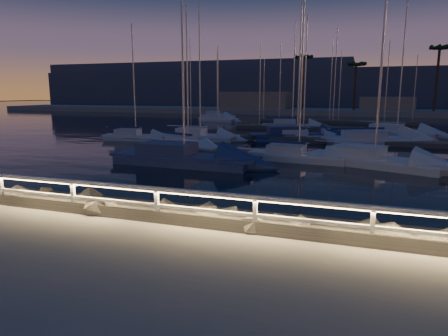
{
  "coord_description": "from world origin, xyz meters",
  "views": [
    {
      "loc": [
        3.58,
        -10.12,
        3.79
      ],
      "look_at": [
        -1.27,
        4.0,
        0.95
      ],
      "focal_mm": 32.0,
      "sensor_mm": 36.0,
      "label": 1
    }
  ],
  "objects_px": {
    "sailboat_b": "(296,155)",
    "sailboat_i": "(217,119)",
    "sailboat_g": "(295,135)",
    "sailboat_l": "(395,131)",
    "sailboat_d": "(371,159)",
    "sailboat_c": "(181,157)",
    "guard_rail": "(218,202)",
    "sailboat_e": "(134,136)",
    "sailboat_f": "(199,136)",
    "sailboat_j": "(301,136)",
    "sailboat_h": "(374,139)",
    "sailboat_m": "(216,116)",
    "sailboat_n": "(291,125)",
    "sailboat_a": "(187,145)"
  },
  "relations": [
    {
      "from": "sailboat_g",
      "to": "sailboat_h",
      "type": "relative_size",
      "value": 1.0
    },
    {
      "from": "sailboat_b",
      "to": "sailboat_l",
      "type": "relative_size",
      "value": 0.78
    },
    {
      "from": "guard_rail",
      "to": "sailboat_c",
      "type": "xyz_separation_m",
      "value": [
        -6.79,
        12.04,
        -0.91
      ]
    },
    {
      "from": "guard_rail",
      "to": "sailboat_i",
      "type": "height_order",
      "value": "sailboat_i"
    },
    {
      "from": "sailboat_g",
      "to": "sailboat_m",
      "type": "relative_size",
      "value": 1.35
    },
    {
      "from": "sailboat_c",
      "to": "sailboat_h",
      "type": "bearing_deg",
      "value": 52.7
    },
    {
      "from": "sailboat_b",
      "to": "sailboat_m",
      "type": "xyz_separation_m",
      "value": [
        -19.87,
        39.39,
        0.03
      ]
    },
    {
      "from": "sailboat_c",
      "to": "sailboat_d",
      "type": "distance_m",
      "value": 11.59
    },
    {
      "from": "sailboat_d",
      "to": "sailboat_i",
      "type": "height_order",
      "value": "sailboat_d"
    },
    {
      "from": "sailboat_i",
      "to": "sailboat_g",
      "type": "bearing_deg",
      "value": -37.18
    },
    {
      "from": "guard_rail",
      "to": "sailboat_e",
      "type": "height_order",
      "value": "sailboat_e"
    },
    {
      "from": "guard_rail",
      "to": "sailboat_m",
      "type": "bearing_deg",
      "value": 110.06
    },
    {
      "from": "sailboat_f",
      "to": "sailboat_j",
      "type": "height_order",
      "value": "sailboat_f"
    },
    {
      "from": "sailboat_a",
      "to": "sailboat_d",
      "type": "xyz_separation_m",
      "value": [
        13.23,
        -2.34,
        0.01
      ]
    },
    {
      "from": "sailboat_d",
      "to": "sailboat_l",
      "type": "relative_size",
      "value": 0.99
    },
    {
      "from": "sailboat_e",
      "to": "sailboat_g",
      "type": "distance_m",
      "value": 14.99
    },
    {
      "from": "sailboat_g",
      "to": "sailboat_l",
      "type": "relative_size",
      "value": 1.07
    },
    {
      "from": "sailboat_b",
      "to": "sailboat_h",
      "type": "xyz_separation_m",
      "value": [
        4.99,
        10.49,
        0.05
      ]
    },
    {
      "from": "sailboat_l",
      "to": "sailboat_m",
      "type": "distance_m",
      "value": 33.88
    },
    {
      "from": "sailboat_i",
      "to": "sailboat_m",
      "type": "height_order",
      "value": "sailboat_m"
    },
    {
      "from": "sailboat_c",
      "to": "sailboat_f",
      "type": "distance_m",
      "value": 12.67
    },
    {
      "from": "sailboat_e",
      "to": "sailboat_i",
      "type": "bearing_deg",
      "value": 83.14
    },
    {
      "from": "sailboat_e",
      "to": "sailboat_m",
      "type": "bearing_deg",
      "value": 87.68
    },
    {
      "from": "sailboat_b",
      "to": "sailboat_l",
      "type": "bearing_deg",
      "value": 75.29
    },
    {
      "from": "guard_rail",
      "to": "sailboat_f",
      "type": "relative_size",
      "value": 3.62
    },
    {
      "from": "sailboat_b",
      "to": "sailboat_f",
      "type": "xyz_separation_m",
      "value": [
        -10.38,
        8.44,
        0.02
      ]
    },
    {
      "from": "sailboat_g",
      "to": "sailboat_i",
      "type": "bearing_deg",
      "value": 103.66
    },
    {
      "from": "sailboat_b",
      "to": "sailboat_i",
      "type": "bearing_deg",
      "value": 124.18
    },
    {
      "from": "sailboat_a",
      "to": "sailboat_g",
      "type": "distance_m",
      "value": 11.77
    },
    {
      "from": "sailboat_d",
      "to": "sailboat_j",
      "type": "bearing_deg",
      "value": 137.81
    },
    {
      "from": "sailboat_j",
      "to": "sailboat_n",
      "type": "distance_m",
      "value": 12.17
    },
    {
      "from": "guard_rail",
      "to": "sailboat_h",
      "type": "xyz_separation_m",
      "value": [
        4.75,
        26.17,
        -0.94
      ]
    },
    {
      "from": "sailboat_m",
      "to": "sailboat_n",
      "type": "bearing_deg",
      "value": -26.64
    },
    {
      "from": "sailboat_a",
      "to": "sailboat_i",
      "type": "height_order",
      "value": "sailboat_i"
    },
    {
      "from": "sailboat_b",
      "to": "sailboat_c",
      "type": "bearing_deg",
      "value": -144.93
    },
    {
      "from": "sailboat_c",
      "to": "sailboat_g",
      "type": "bearing_deg",
      "value": 75.22
    },
    {
      "from": "sailboat_m",
      "to": "sailboat_n",
      "type": "xyz_separation_m",
      "value": [
        15.57,
        -16.18,
        0.01
      ]
    },
    {
      "from": "sailboat_a",
      "to": "sailboat_l",
      "type": "xyz_separation_m",
      "value": [
        15.88,
        17.01,
        0.02
      ]
    },
    {
      "from": "sailboat_c",
      "to": "sailboat_e",
      "type": "bearing_deg",
      "value": 135.11
    },
    {
      "from": "guard_rail",
      "to": "sailboat_h",
      "type": "bearing_deg",
      "value": 79.7
    },
    {
      "from": "sailboat_e",
      "to": "sailboat_d",
      "type": "bearing_deg",
      "value": -27.24
    },
    {
      "from": "sailboat_f",
      "to": "sailboat_l",
      "type": "xyz_separation_m",
      "value": [
        17.59,
        10.58,
        0.0
      ]
    },
    {
      "from": "sailboat_d",
      "to": "sailboat_a",
      "type": "bearing_deg",
      "value": -168.84
    },
    {
      "from": "sailboat_f",
      "to": "sailboat_a",
      "type": "bearing_deg",
      "value": -73.99
    },
    {
      "from": "sailboat_g",
      "to": "sailboat_i",
      "type": "distance_m",
      "value": 25.01
    },
    {
      "from": "sailboat_b",
      "to": "sailboat_l",
      "type": "height_order",
      "value": "sailboat_l"
    },
    {
      "from": "sailboat_d",
      "to": "sailboat_c",
      "type": "bearing_deg",
      "value": -142.23
    },
    {
      "from": "sailboat_b",
      "to": "sailboat_d",
      "type": "xyz_separation_m",
      "value": [
        4.56,
        -0.33,
        0.02
      ]
    },
    {
      "from": "sailboat_a",
      "to": "sailboat_h",
      "type": "relative_size",
      "value": 0.7
    },
    {
      "from": "sailboat_d",
      "to": "sailboat_m",
      "type": "height_order",
      "value": "sailboat_d"
    }
  ]
}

